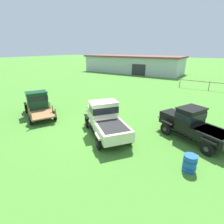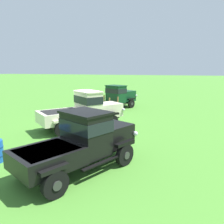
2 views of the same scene
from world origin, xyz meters
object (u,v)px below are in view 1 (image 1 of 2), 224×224
farm_shed (133,64)px  vintage_truck_midrow_center (192,124)px  vintage_truck_foreground_near (37,102)px  vintage_truck_second_in_line (105,119)px  oil_drum_beside_row (190,163)px

farm_shed → vintage_truck_midrow_center: (18.81, -28.72, -0.98)m
farm_shed → vintage_truck_midrow_center: bearing=-56.8°
vintage_truck_foreground_near → vintage_truck_midrow_center: vintage_truck_foreground_near is taller
farm_shed → vintage_truck_midrow_center: size_ratio=4.85×
farm_shed → vintage_truck_foreground_near: bearing=-78.7°
vintage_truck_second_in_line → vintage_truck_foreground_near: bearing=-179.1°
farm_shed → vintage_truck_foreground_near: size_ratio=4.58×
farm_shed → oil_drum_beside_row: (19.40, -32.24, -1.61)m
vintage_truck_foreground_near → vintage_truck_second_in_line: size_ratio=1.00×
vintage_truck_foreground_near → vintage_truck_midrow_center: 12.84m
farm_shed → vintage_truck_foreground_near: farm_shed is taller
vintage_truck_foreground_near → vintage_truck_second_in_line: vintage_truck_second_in_line is taller
vintage_truck_midrow_center → vintage_truck_foreground_near: bearing=-168.3°
oil_drum_beside_row → vintage_truck_foreground_near: bearing=176.0°
vintage_truck_midrow_center → vintage_truck_second_in_line: bearing=-154.4°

